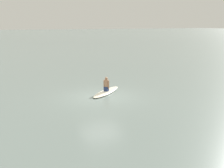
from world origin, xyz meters
The scene contains 3 objects.
ground_plane centered at (0.00, 0.00, 0.00)m, with size 400.00×400.00×0.00m, color slate.
surfboard centered at (0.75, 0.81, 0.06)m, with size 3.36×0.79×0.12m, color silver.
person_paddler centered at (0.75, 0.81, 0.55)m, with size 0.40×0.40×0.95m.
Camera 1 is at (-6.45, -14.82, 4.51)m, focal length 42.70 mm.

